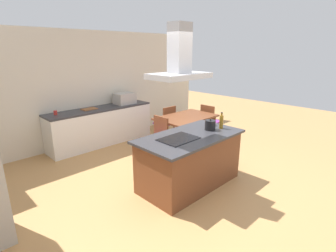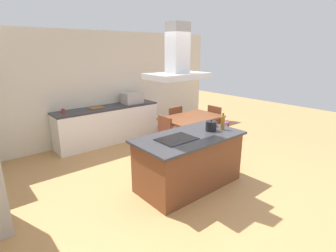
{
  "view_description": "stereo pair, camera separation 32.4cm",
  "coord_description": "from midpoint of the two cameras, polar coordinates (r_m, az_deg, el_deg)",
  "views": [
    {
      "loc": [
        -3.1,
        -2.64,
        2.27
      ],
      "look_at": [
        -0.12,
        0.4,
        1.0
      ],
      "focal_mm": 27.69,
      "sensor_mm": 36.0,
      "label": 1
    },
    {
      "loc": [
        -2.86,
        -2.86,
        2.27
      ],
      "look_at": [
        -0.12,
        0.4,
        1.0
      ],
      "focal_mm": 27.69,
      "sensor_mm": 36.0,
      "label": 2
    }
  ],
  "objects": [
    {
      "name": "olive_oil_bottle",
      "position": [
        4.67,
        13.92,
        0.67
      ],
      "size": [
        0.07,
        0.07,
        0.3
      ],
      "color": "olive",
      "rests_on": "kitchen_island"
    },
    {
      "name": "cooktop",
      "position": [
        4.09,
        4.18,
        -2.92
      ],
      "size": [
        0.6,
        0.44,
        0.01
      ],
      "primitive_type": "cube",
      "color": "black",
      "rests_on": "kitchen_island"
    },
    {
      "name": "ground",
      "position": [
        5.67,
        -4.58,
        -7.06
      ],
      "size": [
        16.0,
        16.0,
        0.0
      ],
      "primitive_type": "plane",
      "color": "tan"
    },
    {
      "name": "coffee_mug_red",
      "position": [
        6.17,
        -20.71,
        3.13
      ],
      "size": [
        0.08,
        0.08,
        0.09
      ],
      "primitive_type": "cylinder",
      "color": "red",
      "rests_on": "back_counter"
    },
    {
      "name": "chair_at_right_end",
      "position": [
        6.82,
        11.97,
        1.26
      ],
      "size": [
        0.42,
        0.42,
        0.89
      ],
      "color": "purple",
      "rests_on": "ground"
    },
    {
      "name": "cutting_board",
      "position": [
        6.45,
        -14.09,
        3.92
      ],
      "size": [
        0.34,
        0.24,
        0.02
      ],
      "primitive_type": "cube",
      "color": "#995B33",
      "rests_on": "back_counter"
    },
    {
      "name": "tea_kettle",
      "position": [
        4.58,
        11.46,
        -0.01
      ],
      "size": [
        0.24,
        0.19,
        0.2
      ],
      "color": "black",
      "rests_on": "kitchen_island"
    },
    {
      "name": "dining_table",
      "position": [
        6.1,
        6.71,
        1.26
      ],
      "size": [
        1.4,
        0.9,
        0.75
      ],
      "color": "brown",
      "rests_on": "ground"
    },
    {
      "name": "countertop_microwave",
      "position": [
        6.85,
        -6.57,
        6.16
      ],
      "size": [
        0.5,
        0.38,
        0.28
      ],
      "primitive_type": "cube",
      "color": "#B2AFAA",
      "rests_on": "back_counter"
    },
    {
      "name": "mixing_bowl",
      "position": [
        4.85,
        11.6,
        0.5
      ],
      "size": [
        0.19,
        0.19,
        0.1
      ],
      "primitive_type": "ellipsoid",
      "color": "red",
      "rests_on": "kitchen_island"
    },
    {
      "name": "chair_at_left_end",
      "position": [
        5.54,
        0.11,
        -1.92
      ],
      "size": [
        0.42,
        0.42,
        0.89
      ],
      "color": "purple",
      "rests_on": "ground"
    },
    {
      "name": "kitchen_island",
      "position": [
        4.44,
        6.71,
        -7.63
      ],
      "size": [
        1.84,
        0.97,
        0.9
      ],
      "color": "brown",
      "rests_on": "ground"
    },
    {
      "name": "wall_back",
      "position": [
        6.76,
        -13.59,
        8.33
      ],
      "size": [
        7.2,
        0.1,
        2.7
      ],
      "primitive_type": "cube",
      "color": "beige",
      "rests_on": "ground"
    },
    {
      "name": "range_hood",
      "position": [
        3.86,
        4.56,
        14.07
      ],
      "size": [
        0.9,
        0.55,
        0.78
      ],
      "color": "#ADADB2"
    },
    {
      "name": "chair_facing_back_wall",
      "position": [
        6.6,
        2.48,
        1.11
      ],
      "size": [
        0.42,
        0.42,
        0.89
      ],
      "color": "purple",
      "rests_on": "ground"
    },
    {
      "name": "back_counter",
      "position": [
        6.63,
        -11.61,
        0.32
      ],
      "size": [
        2.61,
        0.62,
        0.9
      ],
      "color": "white",
      "rests_on": "ground"
    }
  ]
}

